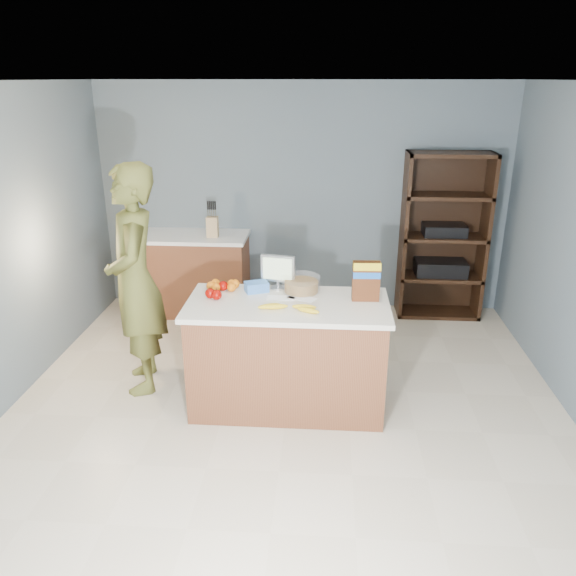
# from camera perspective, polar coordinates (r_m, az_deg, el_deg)

# --- Properties ---
(floor) EXTENTS (4.50, 5.00, 0.02)m
(floor) POSITION_cam_1_polar(r_m,az_deg,el_deg) (4.47, -0.33, -13.70)
(floor) COLOR beige
(floor) RESTS_ON ground
(walls) EXTENTS (4.52, 5.02, 2.51)m
(walls) POSITION_cam_1_polar(r_m,az_deg,el_deg) (3.79, -0.38, 7.38)
(walls) COLOR slate
(walls) RESTS_ON ground
(counter_peninsula) EXTENTS (1.56, 0.76, 0.90)m
(counter_peninsula) POSITION_cam_1_polar(r_m,az_deg,el_deg) (4.51, -0.05, -7.19)
(counter_peninsula) COLOR brown
(counter_peninsula) RESTS_ON ground
(back_cabinet) EXTENTS (1.24, 0.62, 0.90)m
(back_cabinet) POSITION_cam_1_polar(r_m,az_deg,el_deg) (6.41, -9.58, 1.49)
(back_cabinet) COLOR brown
(back_cabinet) RESTS_ON ground
(shelving_unit) EXTENTS (0.90, 0.40, 1.80)m
(shelving_unit) POSITION_cam_1_polar(r_m,az_deg,el_deg) (6.38, 15.39, 4.83)
(shelving_unit) COLOR black
(shelving_unit) RESTS_ON ground
(person) EXTENTS (0.65, 0.81, 1.92)m
(person) POSITION_cam_1_polar(r_m,az_deg,el_deg) (4.76, -15.26, 0.72)
(person) COLOR brown
(person) RESTS_ON ground
(knife_block) EXTENTS (0.12, 0.10, 0.31)m
(knife_block) POSITION_cam_1_polar(r_m,az_deg,el_deg) (6.13, -7.68, 6.25)
(knife_block) COLOR tan
(knife_block) RESTS_ON back_cabinet
(envelopes) EXTENTS (0.40, 0.20, 0.00)m
(envelopes) POSITION_cam_1_polar(r_m,az_deg,el_deg) (4.39, 0.34, -1.03)
(envelopes) COLOR white
(envelopes) RESTS_ON counter_peninsula
(bananas) EXTENTS (0.48, 0.17, 0.04)m
(bananas) POSITION_cam_1_polar(r_m,az_deg,el_deg) (4.16, 0.13, -1.99)
(bananas) COLOR yellow
(bananas) RESTS_ON counter_peninsula
(apples) EXTENTS (0.15, 0.28, 0.08)m
(apples) POSITION_cam_1_polar(r_m,az_deg,el_deg) (4.45, -7.25, -0.34)
(apples) COLOR #850601
(apples) RESTS_ON counter_peninsula
(oranges) EXTENTS (0.26, 0.17, 0.07)m
(oranges) POSITION_cam_1_polar(r_m,az_deg,el_deg) (4.59, -6.59, 0.27)
(oranges) COLOR orange
(oranges) RESTS_ON counter_peninsula
(blue_carton) EXTENTS (0.21, 0.18, 0.08)m
(blue_carton) POSITION_cam_1_polar(r_m,az_deg,el_deg) (4.52, -3.21, 0.12)
(blue_carton) COLOR blue
(blue_carton) RESTS_ON counter_peninsula
(salad_bowl) EXTENTS (0.30, 0.30, 0.13)m
(salad_bowl) POSITION_cam_1_polar(r_m,az_deg,el_deg) (4.51, 1.35, 0.33)
(salad_bowl) COLOR #267219
(salad_bowl) RESTS_ON counter_peninsula
(tv) EXTENTS (0.28, 0.12, 0.28)m
(tv) POSITION_cam_1_polar(r_m,az_deg,el_deg) (4.54, -1.03, 1.85)
(tv) COLOR silver
(tv) RESTS_ON counter_peninsula
(cereal_box) EXTENTS (0.21, 0.09, 0.31)m
(cereal_box) POSITION_cam_1_polar(r_m,az_deg,el_deg) (4.33, 7.95, 1.01)
(cereal_box) COLOR #592B14
(cereal_box) RESTS_ON counter_peninsula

